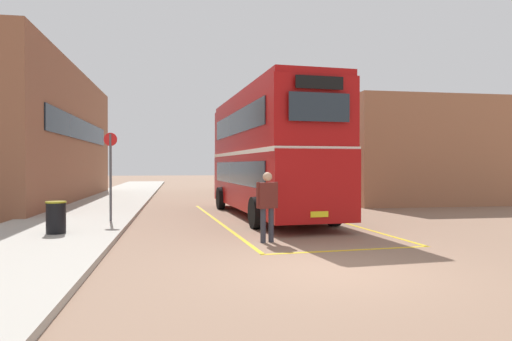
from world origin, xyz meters
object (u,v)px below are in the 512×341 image
object	(u,v)px
single_deck_bus	(253,170)
pedestrian_boarding	(267,201)
double_decker_bus	(268,152)
litter_bin	(56,217)
bus_stop_sign	(111,168)

from	to	relation	value
single_deck_bus	pedestrian_boarding	size ratio (longest dim) A/B	4.59
double_decker_bus	pedestrian_boarding	bearing A→B (deg)	-101.45
double_decker_bus	litter_bin	world-z (taller)	double_decker_bus
single_deck_bus	double_decker_bus	bearing A→B (deg)	-97.33
pedestrian_boarding	double_decker_bus	bearing A→B (deg)	78.55
double_decker_bus	bus_stop_sign	bearing A→B (deg)	-163.40
single_deck_bus	litter_bin	bearing A→B (deg)	-112.24
double_decker_bus	pedestrian_boarding	xyz separation A→B (m)	(-1.19, -5.90, -1.45)
single_deck_bus	bus_stop_sign	bearing A→B (deg)	-112.32
single_deck_bus	pedestrian_boarding	world-z (taller)	single_deck_bus
double_decker_bus	pedestrian_boarding	distance (m)	6.19
single_deck_bus	bus_stop_sign	size ratio (longest dim) A/B	2.84
pedestrian_boarding	litter_bin	size ratio (longest dim) A/B	2.08
bus_stop_sign	double_decker_bus	bearing A→B (deg)	16.60
pedestrian_boarding	litter_bin	distance (m)	5.76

